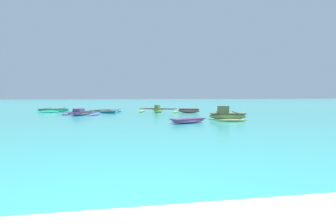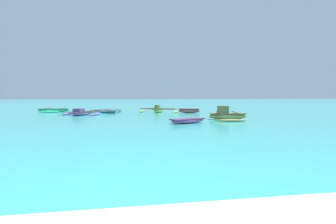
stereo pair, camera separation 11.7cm
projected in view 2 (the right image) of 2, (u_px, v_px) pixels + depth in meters
moored_boat_0 at (187, 120)px, 16.98m from camera, size 2.68×1.79×0.31m
moored_boat_1 at (189, 111)px, 26.80m from camera, size 2.32×1.34×0.45m
moored_boat_2 at (106, 111)px, 26.87m from camera, size 3.42×3.62×0.35m
moored_boat_3 at (227, 115)px, 19.51m from camera, size 2.93×4.01×1.02m
moored_boat_4 at (81, 113)px, 23.75m from camera, size 3.52×3.08×0.62m
moored_boat_5 at (54, 110)px, 28.60m from camera, size 3.47×3.54×0.42m
moored_boat_6 at (158, 110)px, 27.21m from camera, size 4.26×3.33×0.81m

